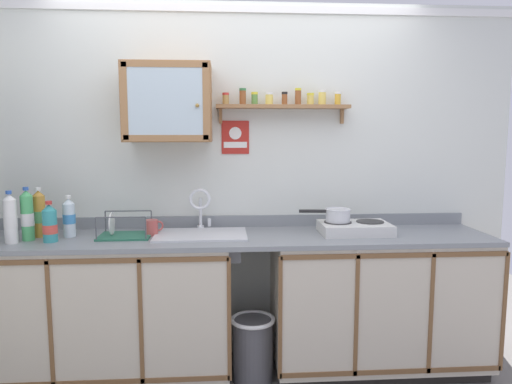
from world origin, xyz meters
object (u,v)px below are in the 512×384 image
at_px(wall_cabinet, 168,103).
at_px(bottle_juice_amber_1, 39,214).
at_px(hot_plate_stove, 355,228).
at_px(trash_bin, 253,348).
at_px(sink, 201,241).
at_px(saucepan, 337,215).
at_px(mug, 152,227).
at_px(dish_rack, 123,233).
at_px(bottle_soda_green_2, 27,216).
at_px(bottle_opaque_white_3, 10,219).
at_px(bottle_detergent_teal_4, 50,224).
at_px(warning_sign, 235,138).
at_px(bottle_water_clear_0, 69,218).

bearing_deg(wall_cabinet, bottle_juice_amber_1, -174.51).
relative_size(hot_plate_stove, trash_bin, 1.07).
bearing_deg(trash_bin, sink, 157.23).
bearing_deg(bottle_juice_amber_1, saucepan, -0.74).
height_order(saucepan, mug, saucepan).
xyz_separation_m(sink, dish_rack, (-0.49, -0.02, 0.06)).
bearing_deg(bottle_soda_green_2, dish_rack, 5.46).
bearing_deg(dish_rack, sink, 2.48).
relative_size(dish_rack, trash_bin, 0.77).
bearing_deg(bottle_juice_amber_1, wall_cabinet, 5.49).
distance_m(sink, bottle_soda_green_2, 1.07).
relative_size(bottle_opaque_white_3, bottle_detergent_teal_4, 1.27).
bearing_deg(warning_sign, bottle_juice_amber_1, -169.37).
bearing_deg(dish_rack, warning_sign, 21.06).
bearing_deg(bottle_juice_amber_1, bottle_soda_green_2, -109.68).
relative_size(sink, mug, 5.11).
height_order(hot_plate_stove, wall_cabinet, wall_cabinet).
distance_m(warning_sign, trash_bin, 1.40).
xyz_separation_m(bottle_soda_green_2, bottle_opaque_white_3, (-0.07, -0.08, -0.00)).
bearing_deg(warning_sign, trash_bin, -76.53).
relative_size(dish_rack, wall_cabinet, 0.59).
xyz_separation_m(bottle_opaque_white_3, warning_sign, (1.35, 0.41, 0.48)).
bearing_deg(warning_sign, sink, -132.24).
height_order(hot_plate_stove, trash_bin, hot_plate_stove).
distance_m(wall_cabinet, warning_sign, 0.51).
bearing_deg(bottle_water_clear_0, bottle_detergent_teal_4, -117.47).
relative_size(bottle_soda_green_2, dish_rack, 1.02).
xyz_separation_m(sink, bottle_juice_amber_1, (-1.02, 0.02, 0.18)).
bearing_deg(bottle_detergent_teal_4, bottle_opaque_white_3, -173.90).
height_order(bottle_detergent_teal_4, dish_rack, bottle_detergent_teal_4).
relative_size(bottle_soda_green_2, bottle_opaque_white_3, 1.04).
relative_size(bottle_opaque_white_3, trash_bin, 0.75).
bearing_deg(trash_bin, wall_cabinet, 155.74).
distance_m(bottle_water_clear_0, warning_sign, 1.20).
bearing_deg(bottle_soda_green_2, wall_cabinet, 11.66).
xyz_separation_m(sink, saucepan, (0.89, -0.00, 0.16)).
xyz_separation_m(bottle_water_clear_0, mug, (0.52, 0.01, -0.07)).
relative_size(sink, hot_plate_stove, 1.30).
relative_size(bottle_detergent_teal_4, mug, 2.18).
xyz_separation_m(saucepan, warning_sign, (-0.66, 0.26, 0.50)).
height_order(bottle_opaque_white_3, dish_rack, bottle_opaque_white_3).
xyz_separation_m(dish_rack, trash_bin, (0.82, -0.12, -0.74)).
bearing_deg(warning_sign, hot_plate_stove, -20.07).
xyz_separation_m(hot_plate_stove, bottle_juice_amber_1, (-2.02, 0.05, 0.11)).
distance_m(bottle_water_clear_0, bottle_soda_green_2, 0.24).
distance_m(dish_rack, wall_cabinet, 0.88).
bearing_deg(bottle_detergent_teal_4, bottle_water_clear_0, 62.53).
bearing_deg(bottle_juice_amber_1, bottle_detergent_teal_4, -52.42).
relative_size(sink, bottle_water_clear_0, 2.21).
bearing_deg(trash_bin, bottle_juice_amber_1, 173.23).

